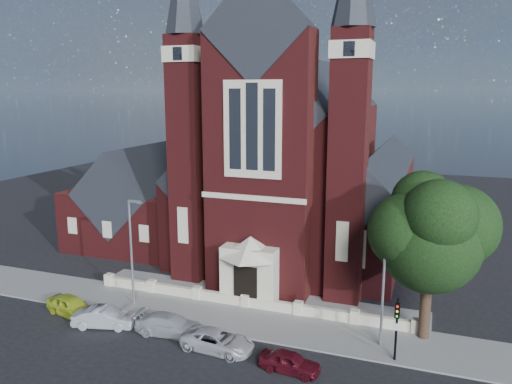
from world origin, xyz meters
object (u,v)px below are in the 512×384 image
(street_lamp_left, at_px, (132,246))
(car_silver_a, at_px, (104,318))
(car_lime_van, at_px, (71,306))
(parish_hall, at_px, (143,205))
(street_tree, at_px, (432,237))
(traffic_signal, at_px, (397,322))
(car_dark_red, at_px, (290,362))
(car_silver_b, at_px, (170,325))
(car_white_suv, at_px, (218,341))
(street_lamp_right, at_px, (385,277))
(church, at_px, (304,167))

(street_lamp_left, xyz_separation_m, car_silver_a, (0.03, -3.69, -3.91))
(street_lamp_left, relative_size, car_lime_van, 1.95)
(car_lime_van, bearing_deg, car_silver_a, -86.99)
(parish_hall, bearing_deg, street_tree, -23.26)
(street_tree, height_order, car_lime_van, street_tree)
(traffic_signal, xyz_separation_m, car_dark_red, (-5.54, -3.10, -1.98))
(car_silver_a, relative_size, car_dark_red, 1.17)
(car_silver_a, bearing_deg, car_lime_van, 62.15)
(traffic_signal, distance_m, car_silver_b, 14.37)
(car_silver_b, distance_m, car_white_suv, 3.88)
(street_lamp_left, bearing_deg, street_lamp_right, 0.00)
(car_lime_van, bearing_deg, parish_hall, 30.78)
(street_tree, distance_m, street_lamp_right, 3.84)
(traffic_signal, relative_size, car_dark_red, 1.12)
(church, height_order, car_white_suv, church)
(street_lamp_right, height_order, traffic_signal, street_lamp_right)
(street_tree, relative_size, car_dark_red, 3.00)
(parish_hall, height_order, car_white_suv, parish_hall)
(street_lamp_right, distance_m, car_white_suv, 10.97)
(car_silver_b, bearing_deg, parish_hall, 33.37)
(parish_hall, xyz_separation_m, car_silver_b, (12.84, -17.11, -3.33))
(church, relative_size, car_silver_b, 7.45)
(church, height_order, street_lamp_left, church)
(street_lamp_right, height_order, car_white_suv, street_lamp_right)
(parish_hall, relative_size, street_lamp_right, 1.51)
(traffic_signal, xyz_separation_m, car_white_suv, (-10.37, -2.34, -1.94))
(street_tree, distance_m, car_lime_van, 25.08)
(car_silver_b, bearing_deg, street_tree, -76.52)
(street_lamp_right, height_order, car_silver_a, street_lamp_right)
(street_tree, bearing_deg, car_silver_a, -165.23)
(parish_hall, distance_m, street_lamp_left, 16.18)
(car_silver_a, distance_m, car_white_suv, 8.52)
(parish_hall, bearing_deg, traffic_signal, -29.98)
(car_lime_van, bearing_deg, car_dark_red, -80.70)
(car_silver_b, bearing_deg, car_dark_red, -103.77)
(street_tree, bearing_deg, church, 126.17)
(street_lamp_left, relative_size, traffic_signal, 2.02)
(street_lamp_right, xyz_separation_m, car_silver_a, (-17.97, -3.69, -3.91))
(car_silver_a, distance_m, car_silver_b, 4.76)
(street_lamp_right, bearing_deg, church, 118.04)
(car_silver_a, height_order, car_white_suv, car_silver_a)
(car_white_suv, xyz_separation_m, car_dark_red, (4.83, -0.75, -0.03))
(street_lamp_left, bearing_deg, traffic_signal, -4.76)
(street_lamp_left, bearing_deg, parish_hall, 120.02)
(church, xyz_separation_m, car_dark_red, (5.46, -23.61, -7.58))
(car_silver_b, height_order, car_dark_red, car_silver_b)
(street_lamp_left, distance_m, street_lamp_right, 18.00)
(street_lamp_right, xyz_separation_m, car_lime_van, (-21.33, -2.97, -3.89))
(street_lamp_left, xyz_separation_m, traffic_signal, (18.91, -1.57, -2.02))
(traffic_signal, distance_m, car_lime_van, 22.36)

